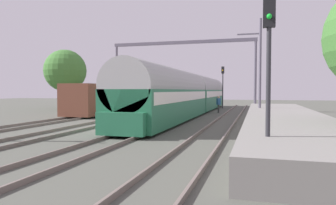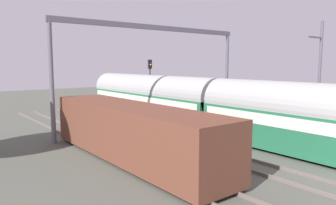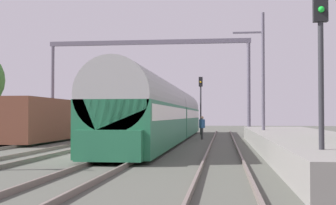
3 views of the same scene
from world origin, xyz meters
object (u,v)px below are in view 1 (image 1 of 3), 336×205
(passenger_train, at_px, (191,94))
(freight_car, at_px, (109,99))
(railway_signal_far, at_px, (223,82))
(railway_signal_near, at_px, (269,59))
(person_crossing, at_px, (219,103))
(catenary_gantry, at_px, (182,58))

(passenger_train, height_order, freight_car, passenger_train)
(freight_car, distance_m, railway_signal_far, 16.08)
(railway_signal_near, xyz_separation_m, railway_signal_far, (-4.58, 31.02, 0.17))
(passenger_train, height_order, person_crossing, passenger_train)
(freight_car, xyz_separation_m, person_crossing, (10.43, 3.51, -0.44))
(passenger_train, bearing_deg, railway_signal_far, 80.11)
(passenger_train, height_order, railway_signal_near, railway_signal_near)
(freight_car, relative_size, railway_signal_near, 2.56)
(freight_car, height_order, railway_signal_near, railway_signal_near)
(passenger_train, xyz_separation_m, catenary_gantry, (-2.00, 4.51, 3.92))
(railway_signal_far, xyz_separation_m, catenary_gantry, (-3.91, -6.49, 2.48))
(person_crossing, relative_size, railway_signal_far, 0.32)
(person_crossing, xyz_separation_m, railway_signal_far, (-0.53, 9.00, 2.39))
(passenger_train, relative_size, catenary_gantry, 2.01)
(passenger_train, xyz_separation_m, person_crossing, (2.44, 1.99, -0.94))
(railway_signal_near, bearing_deg, freight_car, 128.06)
(railway_signal_far, distance_m, catenary_gantry, 7.97)
(freight_car, relative_size, railway_signal_far, 2.42)
(passenger_train, relative_size, person_crossing, 18.99)
(person_crossing, bearing_deg, catenary_gantry, 96.58)
(freight_car, height_order, person_crossing, freight_car)
(person_crossing, bearing_deg, railway_signal_far, 39.47)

